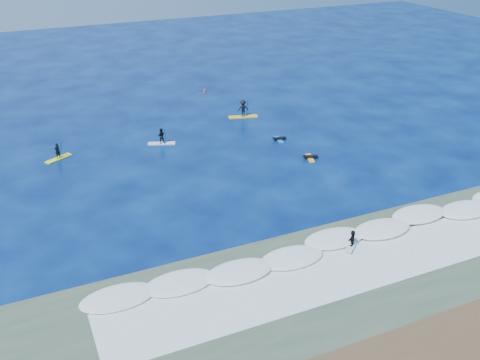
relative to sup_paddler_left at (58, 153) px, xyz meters
name	(u,v)px	position (x,y,z in m)	size (l,w,h in m)	color
ground	(264,187)	(15.68, -13.45, -0.60)	(160.00, 160.00, 0.00)	#030F40
wet_sand_strip	(437,354)	(15.68, -34.95, -0.60)	(90.00, 5.00, 0.08)	#4D3B24
shallow_water	(357,277)	(15.68, -27.45, -0.59)	(90.00, 13.00, 0.01)	#35483A
breaking_wave	(325,246)	(15.68, -23.45, -0.60)	(40.00, 6.00, 0.30)	white
whitewater	(349,269)	(15.68, -26.45, -0.60)	(34.00, 5.00, 0.02)	silver
sup_paddler_left	(58,153)	(0.00, 0.00, 0.00)	(2.71, 1.91, 1.91)	#FFFE1B
sup_paddler_center	(161,137)	(10.26, -0.47, 0.14)	(2.86, 1.61, 1.96)	silver
sup_paddler_right	(243,110)	(21.25, 3.36, 0.33)	(3.48, 1.61, 2.37)	yellow
prone_paddler_near	(310,157)	(22.48, -9.89, -0.46)	(1.51, 1.98, 0.40)	yellow
prone_paddler_far	(279,139)	(21.87, -4.54, -0.46)	(1.49, 1.92, 0.39)	blue
wave_surfer	(352,239)	(17.30, -24.42, 0.15)	(1.69, 1.52, 1.30)	silver
marker_buoy	(205,91)	(20.40, 13.88, -0.33)	(0.26, 0.26, 0.62)	#F24D15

